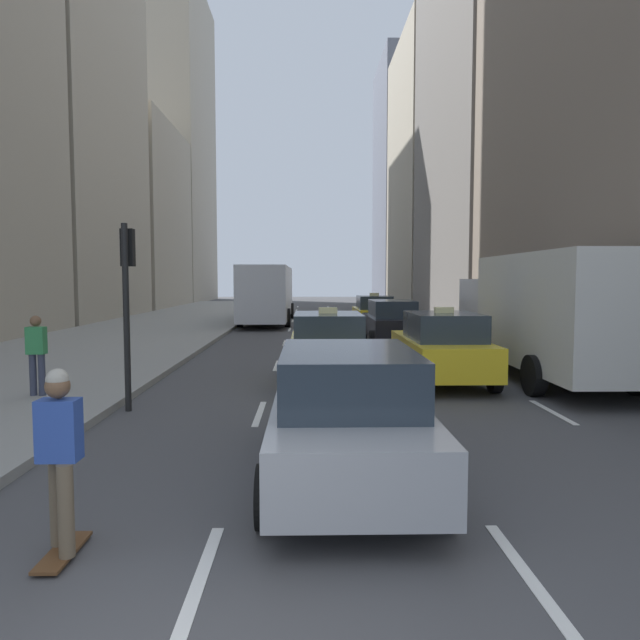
# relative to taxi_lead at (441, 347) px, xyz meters

# --- Properties ---
(sidewalk_left) EXTENTS (8.00, 66.00, 0.15)m
(sidewalk_left) POSITION_rel_taxi_lead_xyz_m (-11.00, 15.84, -0.81)
(sidewalk_left) COLOR gray
(sidewalk_left) RESTS_ON ground
(lane_markings) EXTENTS (5.72, 56.00, 0.01)m
(lane_markings) POSITION_rel_taxi_lead_xyz_m (-1.40, 11.84, -0.87)
(lane_markings) COLOR white
(lane_markings) RESTS_ON ground
(building_row_left) EXTENTS (6.00, 70.14, 36.73)m
(building_row_left) POSITION_rel_taxi_lead_xyz_m (-18.00, 27.27, 14.03)
(building_row_left) COLOR gray
(building_row_left) RESTS_ON ground
(building_row_right) EXTENTS (6.00, 71.21, 30.90)m
(building_row_right) POSITION_rel_taxi_lead_xyz_m (8.00, 24.05, 12.65)
(building_row_right) COLOR slate
(building_row_right) RESTS_ON ground
(taxi_lead) EXTENTS (2.02, 4.40, 1.87)m
(taxi_lead) POSITION_rel_taxi_lead_xyz_m (0.00, 0.00, 0.00)
(taxi_lead) COLOR yellow
(taxi_lead) RESTS_ON ground
(taxi_second) EXTENTS (2.02, 4.40, 1.87)m
(taxi_second) POSITION_rel_taxi_lead_xyz_m (0.00, 14.37, 0.00)
(taxi_second) COLOR yellow
(taxi_second) RESTS_ON ground
(taxi_third) EXTENTS (2.02, 4.40, 1.87)m
(taxi_third) POSITION_rel_taxi_lead_xyz_m (-2.80, -0.05, 0.00)
(taxi_third) COLOR yellow
(taxi_third) RESTS_ON ground
(sedan_black_near) EXTENTS (2.02, 4.65, 1.69)m
(sedan_black_near) POSITION_rel_taxi_lead_xyz_m (-2.80, -6.78, -0.02)
(sedan_black_near) COLOR #9EA0A5
(sedan_black_near) RESTS_ON ground
(sedan_silver_behind) EXTENTS (2.02, 4.92, 1.72)m
(sedan_silver_behind) POSITION_rel_taxi_lead_xyz_m (0.00, 8.46, -0.00)
(sedan_silver_behind) COLOR black
(sedan_silver_behind) RESTS_ON ground
(city_bus) EXTENTS (2.80, 11.61, 3.25)m
(city_bus) POSITION_rel_taxi_lead_xyz_m (-5.61, 19.55, 0.91)
(city_bus) COLOR silver
(city_bus) RESTS_ON ground
(box_truck) EXTENTS (2.58, 8.40, 3.15)m
(box_truck) POSITION_rel_taxi_lead_xyz_m (2.80, 0.52, 0.83)
(box_truck) COLOR silver
(box_truck) RESTS_ON ground
(skateboarder) EXTENTS (0.36, 0.80, 1.75)m
(skateboarder) POSITION_rel_taxi_lead_xyz_m (-5.53, -8.72, 0.08)
(skateboarder) COLOR brown
(skateboarder) RESTS_ON ground
(pedestrian_mid_block) EXTENTS (0.36, 0.22, 1.65)m
(pedestrian_mid_block) POSITION_rel_taxi_lead_xyz_m (-8.85, -2.08, 0.19)
(pedestrian_mid_block) COLOR #383D51
(pedestrian_mid_block) RESTS_ON sidewalk_left
(traffic_light_pole) EXTENTS (0.24, 0.42, 3.60)m
(traffic_light_pole) POSITION_rel_taxi_lead_xyz_m (-6.75, -2.79, 1.53)
(traffic_light_pole) COLOR black
(traffic_light_pole) RESTS_ON ground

